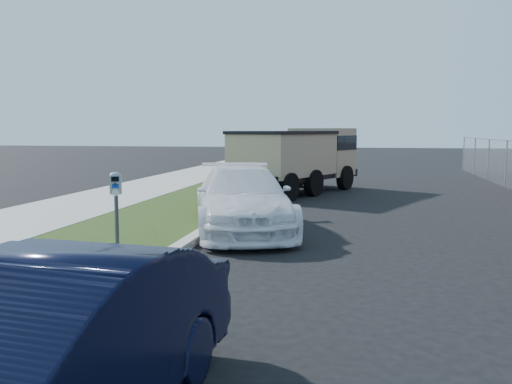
% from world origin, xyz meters
% --- Properties ---
extents(ground, '(120.00, 120.00, 0.00)m').
position_xyz_m(ground, '(0.00, 0.00, 0.00)').
color(ground, black).
rests_on(ground, ground).
extents(streetside, '(6.12, 50.00, 0.15)m').
position_xyz_m(streetside, '(-5.57, 2.00, 0.07)').
color(streetside, gray).
rests_on(streetside, ground).
extents(parking_meter, '(0.22, 0.18, 1.38)m').
position_xyz_m(parking_meter, '(-3.31, -1.05, 1.13)').
color(parking_meter, '#3F4247').
rests_on(parking_meter, ground).
extents(white_wagon, '(3.34, 5.20, 1.40)m').
position_xyz_m(white_wagon, '(-1.96, 2.31, 0.70)').
color(white_wagon, white).
rests_on(white_wagon, ground).
extents(navy_sedan, '(1.72, 4.08, 1.31)m').
position_xyz_m(navy_sedan, '(-1.51, -6.01, 0.66)').
color(navy_sedan, black).
rests_on(navy_sedan, ground).
extents(dump_truck, '(4.21, 6.09, 2.25)m').
position_xyz_m(dump_truck, '(-1.61, 9.83, 1.27)').
color(dump_truck, black).
rests_on(dump_truck, ground).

